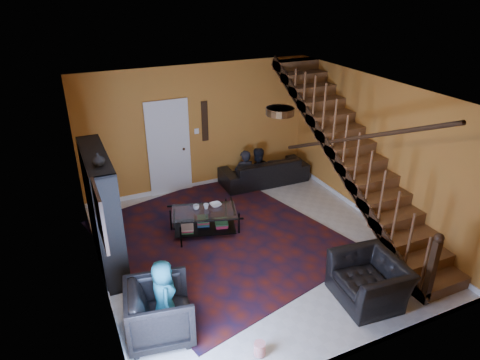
% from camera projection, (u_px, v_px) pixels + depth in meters
% --- Properties ---
extents(floor, '(5.50, 5.50, 0.00)m').
position_uv_depth(floor, '(252.00, 246.00, 7.76)').
color(floor, beige).
rests_on(floor, ground).
extents(room, '(5.50, 5.50, 5.50)m').
position_uv_depth(room, '(161.00, 225.00, 8.33)').
color(room, '#B57428').
rests_on(room, ground).
extents(staircase, '(0.95, 5.02, 3.18)m').
position_uv_depth(staircase, '(356.00, 157.00, 7.95)').
color(staircase, brown).
rests_on(staircase, floor).
extents(bookshelf, '(0.35, 1.80, 2.00)m').
position_uv_depth(bookshelf, '(104.00, 213.00, 6.93)').
color(bookshelf, black).
rests_on(bookshelf, floor).
extents(door, '(0.82, 0.05, 2.05)m').
position_uv_depth(door, '(169.00, 150.00, 9.29)').
color(door, silver).
rests_on(door, floor).
extents(framed_picture, '(0.04, 0.74, 0.74)m').
position_uv_depth(framed_picture, '(100.00, 215.00, 5.30)').
color(framed_picture, maroon).
rests_on(framed_picture, room).
extents(wall_hanging, '(0.14, 0.03, 0.90)m').
position_uv_depth(wall_hanging, '(205.00, 121.00, 9.38)').
color(wall_hanging, black).
rests_on(wall_hanging, room).
extents(ceiling_fixture, '(0.40, 0.40, 0.10)m').
position_uv_depth(ceiling_fixture, '(280.00, 111.00, 5.92)').
color(ceiling_fixture, '#3F2814').
rests_on(ceiling_fixture, room).
extents(rug, '(4.61, 4.99, 0.02)m').
position_uv_depth(rug, '(219.00, 237.00, 8.02)').
color(rug, '#43120C').
rests_on(rug, floor).
extents(sofa, '(2.06, 0.84, 0.60)m').
position_uv_depth(sofa, '(264.00, 171.00, 10.05)').
color(sofa, black).
rests_on(sofa, floor).
extents(armchair_left, '(1.01, 0.99, 0.80)m').
position_uv_depth(armchair_left, '(160.00, 312.00, 5.68)').
color(armchair_left, black).
rests_on(armchair_left, floor).
extents(armchair_right, '(1.00, 1.12, 0.67)m').
position_uv_depth(armchair_right, '(369.00, 280.00, 6.37)').
color(armchair_right, black).
rests_on(armchair_right, floor).
extents(person_adult_a, '(0.52, 0.38, 1.31)m').
position_uv_depth(person_adult_a, '(245.00, 177.00, 9.95)').
color(person_adult_a, black).
rests_on(person_adult_a, sofa).
extents(person_adult_b, '(0.67, 0.53, 1.32)m').
position_uv_depth(person_adult_b, '(257.00, 174.00, 10.07)').
color(person_adult_b, black).
rests_on(person_adult_b, sofa).
extents(person_child, '(0.39, 0.56, 1.08)m').
position_uv_depth(person_child, '(164.00, 296.00, 5.76)').
color(person_child, '#1B5D68').
rests_on(person_child, armchair_left).
extents(coffee_table, '(1.35, 1.02, 0.46)m').
position_uv_depth(coffee_table, '(205.00, 220.00, 8.07)').
color(coffee_table, black).
rests_on(coffee_table, floor).
extents(cup_a, '(0.13, 0.13, 0.09)m').
position_uv_depth(cup_a, '(196.00, 207.00, 8.04)').
color(cup_a, '#999999').
rests_on(cup_a, coffee_table).
extents(cup_b, '(0.11, 0.11, 0.09)m').
position_uv_depth(cup_b, '(206.00, 206.00, 8.07)').
color(cup_b, '#999999').
rests_on(cup_b, coffee_table).
extents(bowl, '(0.23, 0.23, 0.05)m').
position_uv_depth(bowl, '(216.00, 205.00, 8.16)').
color(bowl, '#999999').
rests_on(bowl, coffee_table).
extents(vase, '(0.18, 0.18, 0.19)m').
position_uv_depth(vase, '(98.00, 159.00, 6.03)').
color(vase, '#999999').
rests_on(vase, bookshelf).
extents(popcorn_bucket, '(0.21, 0.21, 0.18)m').
position_uv_depth(popcorn_bucket, '(260.00, 349.00, 5.49)').
color(popcorn_bucket, red).
rests_on(popcorn_bucket, rug).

